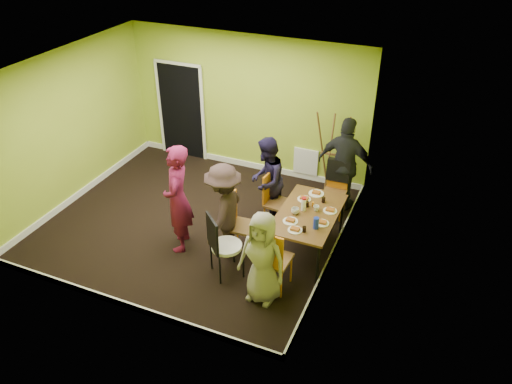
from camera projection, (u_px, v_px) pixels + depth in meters
ground at (196, 222)px, 8.88m from camera, size 5.00×5.00×0.00m
room_walls at (192, 173)px, 8.40m from camera, size 5.04×4.54×2.82m
dining_table at (308, 215)px, 7.84m from camera, size 0.90×1.50×0.75m
chair_left_far at (274, 197)px, 8.51m from camera, size 0.47×0.46×1.03m
chair_left_near at (238, 220)px, 7.93m from camera, size 0.45×0.45×1.02m
chair_back_end at (338, 176)px, 8.85m from camera, size 0.42×0.50×1.01m
chair_front_end at (272, 257)px, 7.10m from camera, size 0.46×0.47×1.08m
chair_bentwood at (222, 243)px, 7.40m from camera, size 0.59×0.59×1.08m
easel at (332, 153)px, 9.41m from camera, size 0.65×0.61×1.63m
plate_near_left at (304, 199)px, 8.13m from camera, size 0.22×0.22×0.01m
plate_near_right at (290, 221)px, 7.60m from camera, size 0.23×0.23×0.01m
plate_far_back at (316, 194)px, 8.28m from camera, size 0.26×0.26×0.01m
plate_far_front at (295, 230)px, 7.41m from camera, size 0.22×0.22×0.01m
plate_wall_back at (330, 211)px, 7.84m from camera, size 0.22×0.22×0.01m
plate_wall_front at (322, 223)px, 7.56m from camera, size 0.22×0.22×0.01m
thermos at (304, 205)px, 7.81m from camera, size 0.08×0.08×0.21m
blue_bottle at (316, 223)px, 7.41m from camera, size 0.08×0.08×0.19m
orange_bottle at (313, 204)px, 7.95m from camera, size 0.03×0.03×0.08m
glass_mid at (307, 204)px, 7.93m from camera, size 0.07×0.07×0.09m
glass_back at (323, 200)px, 8.04m from camera, size 0.06×0.06×0.09m
glass_front at (304, 229)px, 7.36m from camera, size 0.06×0.06×0.09m
cup_a at (295, 211)px, 7.76m from camera, size 0.12×0.12×0.10m
cup_b at (316, 208)px, 7.83m from camera, size 0.10×0.10×0.09m
person_standing at (178, 199)px, 7.84m from camera, size 0.66×0.78×1.83m
person_left_far at (267, 181)px, 8.57m from camera, size 0.70×0.84×1.58m
person_left_near at (224, 211)px, 7.76m from camera, size 0.66×1.07×1.60m
person_back_end at (346, 165)px, 8.85m from camera, size 1.09×0.58×1.77m
person_front_end at (262, 258)px, 6.91m from camera, size 0.74×0.52×1.45m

